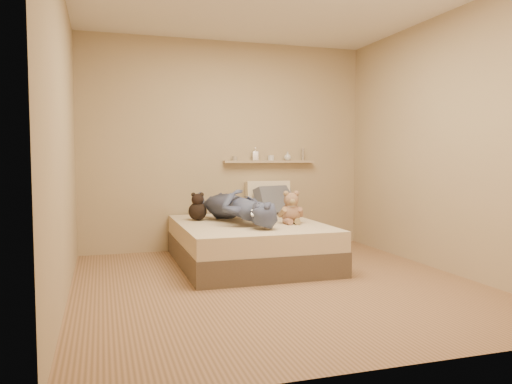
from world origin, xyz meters
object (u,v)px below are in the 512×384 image
object	(u,v)px
dark_plush	(198,208)
pillow_cream	(268,197)
game_console	(261,213)
teddy_bear	(291,210)
person	(236,206)
pillow_grey	(274,200)
wall_shelf	(269,162)
bed	(248,243)

from	to	relation	value
dark_plush	pillow_cream	distance (m)	1.12
game_console	teddy_bear	distance (m)	0.57
teddy_bear	person	world-z (taller)	person
teddy_bear	person	distance (m)	0.60
dark_plush	pillow_grey	bearing A→B (deg)	18.95
pillow_grey	wall_shelf	world-z (taller)	wall_shelf
bed	pillow_grey	size ratio (longest dim) A/B	3.80
wall_shelf	pillow_cream	bearing A→B (deg)	-121.05
pillow_cream	dark_plush	bearing A→B (deg)	-153.55
bed	game_console	xyz separation A→B (m)	(-0.04, -0.56, 0.39)
game_console	teddy_bear	size ratio (longest dim) A/B	0.57
game_console	pillow_cream	size ratio (longest dim) A/B	0.37
bed	game_console	size ratio (longest dim) A/B	9.45
pillow_cream	game_console	bearing A→B (deg)	-111.33
game_console	pillow_grey	size ratio (longest dim) A/B	0.40
game_console	pillow_cream	distance (m)	1.49
teddy_bear	pillow_cream	world-z (taller)	pillow_cream
bed	wall_shelf	xyz separation A→B (m)	(0.55, 0.91, 0.88)
bed	dark_plush	size ratio (longest dim) A/B	6.02
pillow_cream	person	xyz separation A→B (m)	(-0.63, -0.77, -0.02)
pillow_grey	pillow_cream	bearing A→B (deg)	105.83
game_console	pillow_grey	world-z (taller)	pillow_grey
teddy_bear	pillow_cream	bearing A→B (deg)	85.13
bed	dark_plush	xyz separation A→B (m)	(-0.49, 0.33, 0.36)
pillow_cream	wall_shelf	size ratio (longest dim) A/B	0.46
bed	teddy_bear	bearing A→B (deg)	-26.95
teddy_bear	dark_plush	distance (m)	1.06
bed	teddy_bear	world-z (taller)	teddy_bear
pillow_cream	bed	bearing A→B (deg)	-121.19
person	wall_shelf	distance (m)	1.18
person	game_console	bearing A→B (deg)	87.61
teddy_bear	wall_shelf	bearing A→B (deg)	83.06
pillow_cream	wall_shelf	world-z (taller)	wall_shelf
wall_shelf	pillow_grey	bearing A→B (deg)	-92.06
game_console	wall_shelf	xyz separation A→B (m)	(0.59, 1.47, 0.48)
game_console	dark_plush	distance (m)	1.00
bed	person	size ratio (longest dim) A/B	1.26
pillow_grey	bed	bearing A→B (deg)	-128.16
bed	pillow_cream	distance (m)	1.06
pillow_cream	pillow_grey	bearing A→B (deg)	-74.17
person	wall_shelf	xyz separation A→B (m)	(0.67, 0.85, 0.47)
game_console	teddy_bear	bearing A→B (deg)	37.60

